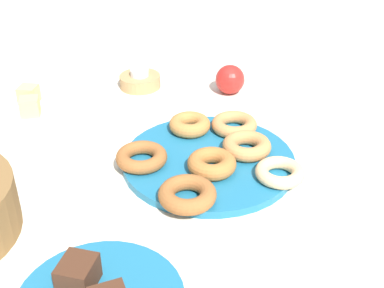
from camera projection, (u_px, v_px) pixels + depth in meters
ground_plane at (209, 164)px, 0.92m from camera, size 2.40×2.40×0.00m
donut_plate at (209, 161)px, 0.92m from camera, size 0.31×0.31×0.01m
donut_0 at (247, 146)px, 0.92m from camera, size 0.11×0.11×0.03m
donut_1 at (190, 125)px, 0.99m from camera, size 0.08×0.08×0.03m
donut_2 at (280, 172)px, 0.85m from camera, size 0.10×0.10×0.02m
donut_3 at (142, 157)px, 0.89m from camera, size 0.11×0.11×0.02m
donut_4 at (211, 164)px, 0.87m from camera, size 0.11×0.11×0.03m
donut_5 at (234, 125)px, 0.99m from camera, size 0.12×0.12×0.02m
donut_6 at (187, 194)px, 0.80m from camera, size 0.11×0.11×0.03m
brownie_far at (78, 274)px, 0.64m from camera, size 0.06×0.06×0.04m
candle_holder at (140, 81)px, 1.19m from camera, size 0.09×0.09×0.03m
tealight at (140, 73)px, 1.18m from camera, size 0.04×0.04×0.01m
fruit_bowl at (35, 115)px, 1.05m from camera, size 0.16×0.16×0.03m
melon_chunk_left at (30, 106)px, 1.01m from camera, size 0.04×0.04×0.04m
melon_chunk_right at (29, 94)px, 1.05m from camera, size 0.04×0.04×0.04m
apple at (230, 80)px, 1.16m from camera, size 0.07×0.07×0.07m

